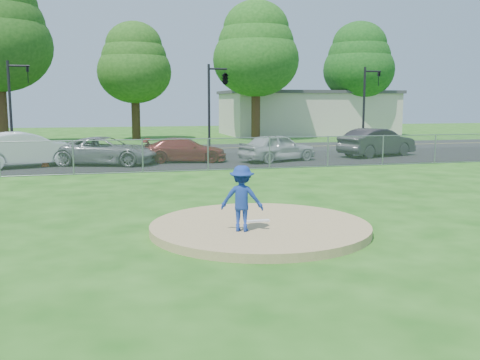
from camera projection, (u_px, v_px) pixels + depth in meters
The scene contains 20 objects.
ground at pixel (194, 177), 22.76m from camera, with size 120.00×120.00×0.00m, color #1B5412.
pitchers_mound at pixel (260, 227), 13.16m from camera, with size 5.40×5.40×0.20m, color tan.
pitching_rubber at pixel (258, 221), 13.33m from camera, with size 0.60×0.15×0.04m, color white.
chain_link_fence at pixel (187, 155), 24.57m from camera, with size 40.00×0.06×1.50m, color gray.
parking_lot at pixel (174, 161), 29.00m from camera, with size 50.00×8.00×0.01m, color black.
street at pixel (160, 149), 36.19m from camera, with size 60.00×7.00×0.01m, color #232326.
commercial_building at pixel (307, 113), 53.21m from camera, with size 16.40×9.40×4.30m.
tree_center at pixel (134, 63), 44.61m from camera, with size 6.16×6.16×9.84m.
tree_right at pixel (256, 49), 44.96m from camera, with size 7.28×7.28×11.63m.
tree_far_right at pixel (359, 61), 50.60m from camera, with size 6.72×6.72×10.74m.
traffic_signal_left at pixel (14, 99), 31.66m from camera, with size 1.28×0.20×5.60m.
traffic_signal_center at pixel (224, 80), 34.58m from camera, with size 1.42×2.48×5.60m.
traffic_signal_right at pixel (367, 100), 37.26m from camera, with size 1.28×0.20×5.60m.
pitcher at pixel (242, 198), 12.28m from camera, with size 0.98×0.57×1.52m, color navy.
traffic_cone at pixel (45, 159), 26.47m from camera, with size 0.40×0.40×0.77m, color red.
parked_car_white at pixel (26, 149), 26.20m from camera, with size 1.82×5.22×1.72m, color white.
parked_car_gray at pixel (106, 151), 27.19m from camera, with size 2.35×5.10×1.42m, color slate.
parked_car_darkred at pixel (185, 150), 28.45m from camera, with size 1.79×4.41×1.28m, color maroon.
parked_car_pearl at pixel (277, 147), 28.81m from camera, with size 1.75×4.35×1.48m, color #B8BBBD.
parked_car_charcoal at pixel (377, 142), 31.51m from camera, with size 1.73×4.96×1.63m, color #242527.
Camera 1 is at (-3.64, -12.34, 3.14)m, focal length 40.00 mm.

